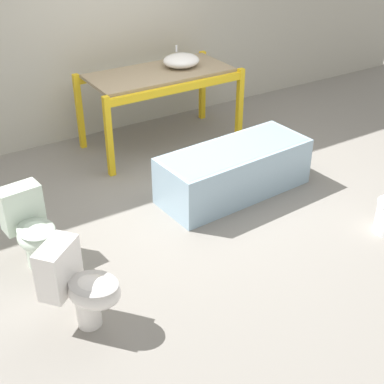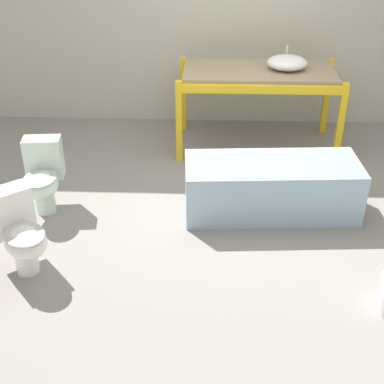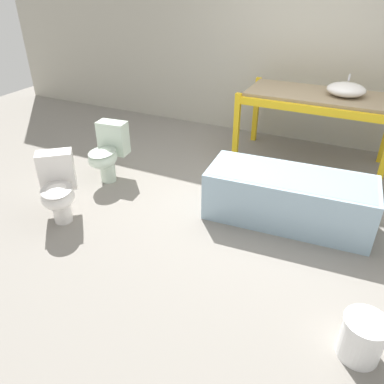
{
  "view_description": "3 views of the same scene",
  "coord_description": "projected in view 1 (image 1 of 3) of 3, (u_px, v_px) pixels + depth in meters",
  "views": [
    {
      "loc": [
        -2.62,
        -4.35,
        2.97
      ],
      "look_at": [
        -0.57,
        -1.07,
        0.68
      ],
      "focal_mm": 50.0,
      "sensor_mm": 36.0,
      "label": 1
    },
    {
      "loc": [
        -0.17,
        -4.83,
        2.86
      ],
      "look_at": [
        -0.33,
        -1.0,
        0.59
      ],
      "focal_mm": 50.0,
      "sensor_mm": 36.0,
      "label": 2
    },
    {
      "loc": [
        0.93,
        -3.71,
        2.28
      ],
      "look_at": [
        -0.33,
        -1.06,
        0.53
      ],
      "focal_mm": 35.0,
      "sensor_mm": 36.0,
      "label": 3
    }
  ],
  "objects": [
    {
      "name": "ground_plane",
      "position": [
        185.0,
        189.0,
        5.88
      ],
      "size": [
        12.0,
        12.0,
        0.0
      ],
      "primitive_type": "plane",
      "color": "gray"
    },
    {
      "name": "toilet_far",
      "position": [
        79.0,
        284.0,
        3.94
      ],
      "size": [
        0.63,
        0.66,
        0.7
      ],
      "rotation": [
        0.0,
        0.0,
        0.69
      ],
      "color": "white",
      "rests_on": "ground_plane"
    },
    {
      "name": "toilet_near",
      "position": [
        31.0,
        227.0,
        4.59
      ],
      "size": [
        0.4,
        0.61,
        0.7
      ],
      "rotation": [
        0.0,
        0.0,
        0.11
      ],
      "color": "silver",
      "rests_on": "ground_plane"
    },
    {
      "name": "sink_basin",
      "position": [
        181.0,
        61.0,
        6.52
      ],
      "size": [
        0.46,
        0.41,
        0.24
      ],
      "color": "white",
      "rests_on": "shelving_rack"
    },
    {
      "name": "shelving_rack",
      "position": [
        160.0,
        82.0,
        6.47
      ],
      "size": [
        1.87,
        0.94,
        0.95
      ],
      "color": "yellow",
      "rests_on": "ground_plane"
    },
    {
      "name": "bathtub_main",
      "position": [
        234.0,
        168.0,
        5.68
      ],
      "size": [
        1.7,
        0.76,
        0.53
      ],
      "rotation": [
        0.0,
        0.0,
        0.07
      ],
      "color": "#99B7CC",
      "rests_on": "ground_plane"
    },
    {
      "name": "warehouse_wall_rear",
      "position": [
        100.0,
        7.0,
        6.49
      ],
      "size": [
        10.8,
        0.08,
        3.2
      ],
      "color": "#B2AD9E",
      "rests_on": "ground_plane"
    }
  ]
}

